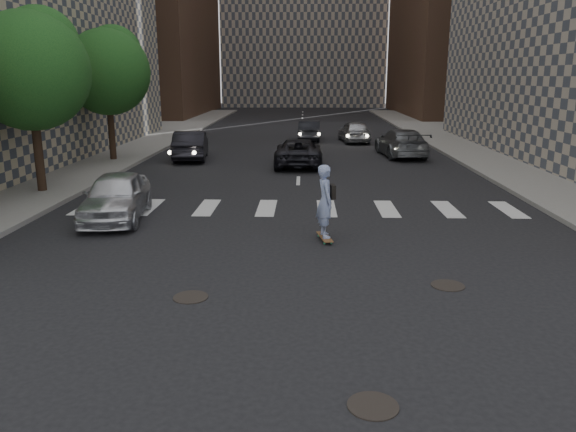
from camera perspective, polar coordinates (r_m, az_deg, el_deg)
name	(u,v)px	position (r m, az deg, el deg)	size (l,w,h in m)	color
ground	(289,325)	(10.17, 0.09, -11.00)	(160.00, 160.00, 0.00)	black
sidewalk_left	(27,157)	(33.00, -25.00, 5.44)	(13.00, 80.00, 0.15)	gray
tree_b	(32,65)	(22.54, -24.56, 13.75)	(4.20, 4.20, 6.60)	#382619
tree_c	(109,68)	(29.96, -17.77, 14.13)	(4.20, 4.20, 6.60)	#382619
manhole_a	(373,406)	(8.03, 8.62, -18.53)	(0.70, 0.70, 0.02)	black
manhole_b	(191,297)	(11.49, -9.86, -8.12)	(0.70, 0.70, 0.02)	black
manhole_c	(448,285)	(12.39, 15.92, -6.80)	(0.70, 0.70, 0.02)	black
skateboarder	(325,201)	(14.86, 3.82, 1.50)	(0.59, 1.06, 2.05)	brown
silver_sedan	(116,196)	(17.94, -17.06, 1.94)	(1.70, 4.23, 1.44)	silver
traffic_car_a	(191,145)	(30.02, -9.85, 7.11)	(1.58, 4.54, 1.50)	black
traffic_car_b	(401,143)	(31.29, 11.42, 7.32)	(2.09, 5.14, 1.49)	#5A5D61
traffic_car_c	(299,152)	(27.45, 1.08, 6.50)	(2.21, 4.80, 1.33)	black
traffic_car_d	(354,131)	(37.52, 6.75, 8.54)	(1.68, 4.19, 1.43)	#A7A9AE
traffic_car_e	(309,131)	(38.34, 2.17, 8.67)	(1.41, 4.03, 1.33)	black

